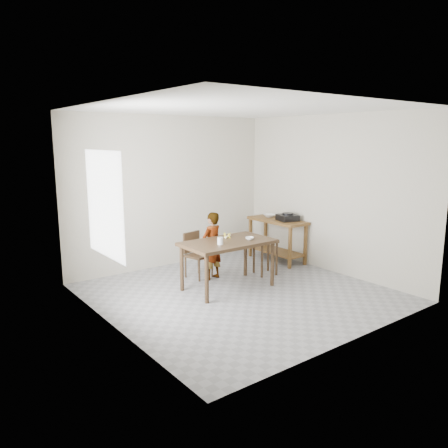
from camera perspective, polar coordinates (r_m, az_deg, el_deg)
floor at (r=6.66m, az=2.11°, el=-9.17°), size 4.00×4.00×0.04m
ceiling at (r=6.27m, az=2.29°, el=15.05°), size 4.00×4.00×0.04m
wall_back at (r=7.97m, az=-7.07°, el=4.23°), size 4.00×0.04×2.70m
wall_front at (r=4.95m, az=17.18°, el=-0.24°), size 4.00×0.04×2.70m
wall_left at (r=5.29m, az=-14.97°, el=0.57°), size 0.04×4.00×2.70m
wall_right at (r=7.75m, az=13.84°, el=3.80°), size 0.04×4.00×2.70m
window_pane at (r=5.47m, az=-15.37°, el=2.47°), size 0.02×1.10×1.30m
dining_table at (r=6.76m, az=0.51°, el=-5.34°), size 1.40×0.80×0.75m
prep_counter at (r=8.36m, az=6.92°, el=-2.07°), size 0.50×1.20×0.80m
child at (r=7.16m, az=-1.61°, el=-2.88°), size 0.46×0.35×1.12m
dining_chair at (r=7.29m, az=-3.32°, el=-4.11°), size 0.44×0.44×0.76m
stool at (r=7.51m, az=5.40°, el=-4.29°), size 0.41×0.41×0.61m
glass_tumbler at (r=6.44m, az=-0.49°, el=-2.21°), size 0.11×0.11×0.11m
small_bowl at (r=6.76m, az=3.36°, el=-1.89°), size 0.14×0.14×0.04m
banana at (r=6.88m, az=0.49°, el=-1.59°), size 0.18×0.16×0.05m
serving_bowl at (r=8.49m, az=5.98°, el=1.10°), size 0.26×0.26×0.06m
gas_burner at (r=8.15m, az=8.31°, el=0.83°), size 0.41×0.41×0.11m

